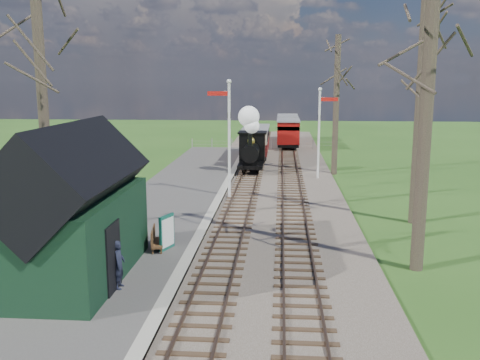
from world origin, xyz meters
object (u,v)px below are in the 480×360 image
(station_shed, at_px, (73,212))
(person, at_px, (119,264))
(red_carriage_a, at_px, (288,132))
(semaphore_far, at_px, (320,126))
(locomotive, at_px, (251,143))
(bench, at_px, (155,239))
(sign_board, at_px, (167,232))
(coach, at_px, (256,141))
(red_carriage_b, at_px, (287,127))
(semaphore_near, at_px, (228,130))

(station_shed, height_order, person, station_shed)
(red_carriage_a, bearing_deg, semaphore_far, -83.27)
(locomotive, distance_m, bench, 17.48)
(locomotive, bearing_deg, sign_board, -96.82)
(person, bearing_deg, red_carriage_a, -12.38)
(locomotive, distance_m, coach, 6.09)
(locomotive, xyz_separation_m, red_carriage_b, (2.61, 18.40, -0.54))
(station_shed, xyz_separation_m, coach, (4.30, 26.19, -0.79))
(coach, height_order, red_carriage_a, coach)
(red_carriage_b, relative_size, person, 3.48)
(station_shed, bearing_deg, locomotive, 77.98)
(red_carriage_b, bearing_deg, semaphore_near, -97.24)
(bench, bearing_deg, locomotive, 81.80)
(station_shed, relative_size, person, 4.38)
(red_carriage_a, bearing_deg, sign_board, -98.81)
(coach, distance_m, red_carriage_b, 12.61)
(station_shed, height_order, coach, station_shed)
(semaphore_far, distance_m, sign_board, 16.61)
(coach, bearing_deg, bench, -96.11)
(red_carriage_a, relative_size, bench, 3.59)
(semaphore_near, xyz_separation_m, locomotive, (0.76, 8.13, -1.61))
(red_carriage_b, height_order, sign_board, red_carriage_b)
(station_shed, xyz_separation_m, red_carriage_b, (6.90, 38.53, -0.79))
(semaphore_far, distance_m, bench, 16.84)
(semaphore_far, distance_m, locomotive, 5.06)
(station_shed, bearing_deg, semaphore_near, 73.62)
(locomotive, relative_size, red_carriage_b, 0.87)
(semaphore_far, relative_size, sign_board, 4.54)
(coach, xyz_separation_m, sign_board, (-2.07, -23.29, -0.65))
(sign_board, height_order, bench, sign_board)
(red_carriage_b, bearing_deg, station_shed, -100.15)
(red_carriage_b, bearing_deg, semaphore_far, -85.06)
(semaphore_far, height_order, red_carriage_a, semaphore_far)
(station_shed, distance_m, red_carriage_b, 39.15)
(semaphore_near, relative_size, coach, 0.89)
(red_carriage_a, relative_size, red_carriage_b, 1.00)
(red_carriage_b, height_order, bench, red_carriage_b)
(station_shed, relative_size, red_carriage_b, 1.26)
(sign_board, bearing_deg, person, -99.68)
(semaphore_near, distance_m, semaphore_far, 7.91)
(semaphore_near, relative_size, sign_board, 4.94)
(semaphore_near, relative_size, person, 4.32)
(bench, distance_m, person, 3.70)
(locomotive, bearing_deg, semaphore_far, -25.88)
(station_shed, distance_m, semaphore_far, 20.01)
(semaphore_near, bearing_deg, person, -98.59)
(person, bearing_deg, semaphore_near, -12.06)
(semaphore_far, relative_size, coach, 0.82)
(station_shed, bearing_deg, red_carriage_b, 79.85)
(station_shed, distance_m, bench, 3.81)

